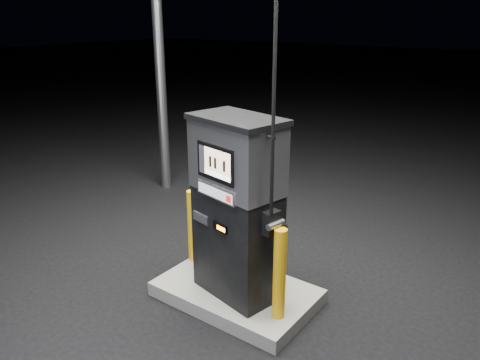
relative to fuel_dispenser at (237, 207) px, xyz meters
The scene contains 5 objects.
ground 1.08m from the fuel_dispenser, 133.60° to the left, with size 80.00×80.00×0.00m, color black.
pump_island 1.01m from the fuel_dispenser, 133.60° to the left, with size 1.60×1.00×0.15m, color slate.
fuel_dispenser is the anchor object (origin of this frame).
bollard_left 0.97m from the fuel_dispenser, 163.95° to the left, with size 0.11×0.11×0.84m, color #ECA60D.
bollard_right 0.75m from the fuel_dispenser, 11.43° to the right, with size 0.12×0.12×0.90m, color #ECA60D.
Camera 1 is at (2.52, -3.38, 2.83)m, focal length 35.00 mm.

